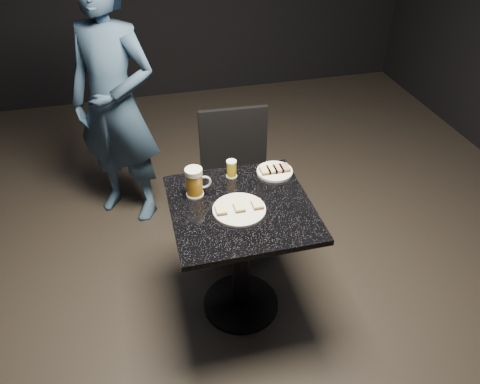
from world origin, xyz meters
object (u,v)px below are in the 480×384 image
Objects in this scene: patron at (115,104)px; beer_tumbler at (232,169)px; chair at (237,172)px; plate_large at (239,210)px; beer_mug at (195,182)px; table at (241,241)px; plate_small at (275,172)px.

patron reaches higher than beer_tumbler.
chair is (0.70, -0.45, -0.35)m from patron.
beer_mug reaches higher than plate_large.
beer_mug reaches higher than table.
patron is (-0.81, 0.85, 0.09)m from plate_small.
beer_tumbler reaches higher than plate_large.
chair is at bearing 105.53° from plate_small.
plate_large reaches higher than table.
patron is at bearing 117.42° from table.
patron is 1.01m from beer_mug.
patron is at bearing 124.89° from beer_tumbler.
beer_tumbler is 0.11× the size of chair.
beer_tumbler is 0.50m from chair.
beer_mug is at bearing -124.36° from chair.
plate_large is 0.15× the size of patron.
table is (0.02, 0.04, -0.25)m from plate_large.
beer_mug reaches higher than chair.
plate_small is at bearing 11.57° from beer_mug.
patron is 1.27m from table.
patron reaches higher than plate_small.
beer_mug is at bearing 135.50° from plate_large.
plate_small is 0.24m from beer_tumbler.
beer_mug is (-0.19, 0.18, 0.07)m from plate_large.
table is 7.65× the size of beer_tumbler.
table is at bearing -35.20° from beer_mug.
beer_mug reaches higher than plate_small.
beer_tumbler is at bearing -107.97° from chair.
plate_large is 2.67× the size of beer_tumbler.
plate_small is 0.42m from table.
beer_mug is 0.69m from chair.
patron reaches higher than plate_large.
patron is at bearing 110.92° from beer_mug.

